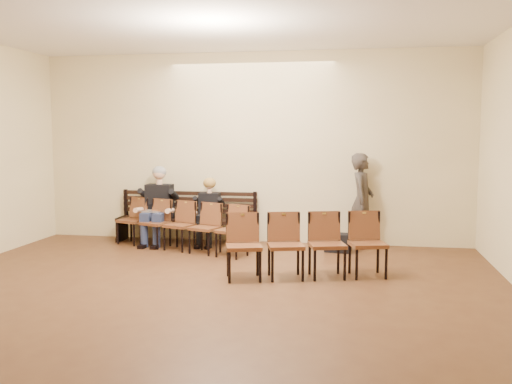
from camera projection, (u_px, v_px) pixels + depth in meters
ground at (164, 333)px, 5.83m from camera, size 10.00×10.00×0.00m
room_walls at (184, 87)px, 6.33m from camera, size 8.02×10.01×3.51m
bench at (186, 231)px, 10.56m from camera, size 2.60×0.90×0.45m
seated_man at (158, 204)px, 10.48m from camera, size 0.60×0.83×1.43m
seated_woman at (208, 215)px, 10.33m from camera, size 0.46×0.64×1.07m
laptop at (152, 214)px, 10.33m from camera, size 0.37×0.32×0.24m
water_bottle at (211, 216)px, 10.10m from camera, size 0.08×0.08×0.21m
bag at (338, 243)px, 9.75m from camera, size 0.46×0.35×0.31m
passerby at (362, 194)px, 10.03m from camera, size 0.56×0.76×1.93m
chair_row_front at (179, 226)px, 9.89m from camera, size 2.61×1.34×0.85m
chair_row_back at (306, 246)px, 7.97m from camera, size 2.30×1.08×0.92m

